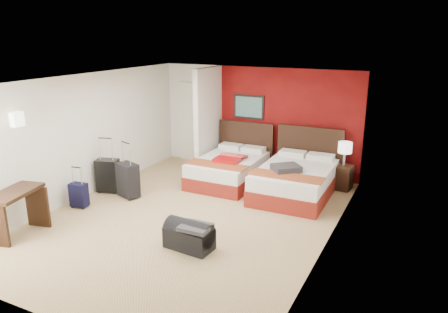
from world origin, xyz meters
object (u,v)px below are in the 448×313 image
Objects in this scene: bed_right at (295,182)px; duffel_bag at (189,237)px; bed_left at (228,170)px; table_lamp at (345,154)px; red_suitcase_open at (230,158)px; suitcase_charcoal at (128,181)px; suitcase_black at (108,176)px; nightstand at (343,177)px; suitcase_navy at (79,196)px; desk at (17,214)px.

bed_right is 3.02m from duffel_bag.
table_lamp is at bearing 16.71° from bed_left.
duffel_bag is (0.78, -3.03, -0.09)m from bed_left.
suitcase_charcoal is (-1.56, -1.61, -0.27)m from red_suitcase_open.
bed_left is 2.75× the size of suitcase_black.
red_suitcase_open is at bearing -152.98° from nightstand.
suitcase_navy is at bearing -101.49° from suitcase_charcoal.
nightstand is (2.30, 0.82, -0.35)m from red_suitcase_open.
suitcase_navy is (-3.56, -2.44, -0.08)m from bed_right.
bed_right reaches higher than duffel_bag.
suitcase_charcoal reaches higher than duffel_bag.
red_suitcase_open is 1.41× the size of nightstand.
red_suitcase_open is at bearing 42.74° from suitcase_navy.
table_lamp is 0.76× the size of suitcase_black.
suitcase_navy is 0.60× the size of duffel_bag.
nightstand is at bearing 71.22° from duffel_bag.
suitcase_black is 0.91× the size of duffel_bag.
bed_right is 3.92× the size of table_lamp.
red_suitcase_open reaches higher than nightstand.
desk is (0.04, -2.26, 0.06)m from suitcase_black.
bed_left is 3.64× the size of table_lamp.
suitcase_black reaches higher than suitcase_navy.
desk is at bearing -117.00° from bed_left.
nightstand is at bearing 16.71° from bed_left.
desk is (-1.99, -3.92, 0.12)m from bed_left.
bed_right is 2.13× the size of desk.
bed_left is at bearing 174.48° from bed_right.
suitcase_navy is at bearing -127.67° from bed_left.
table_lamp reaches higher than bed_left.
red_suitcase_open is (0.10, -0.10, 0.33)m from bed_left.
table_lamp is at bearing 18.54° from red_suitcase_open.
suitcase_charcoal is 2.27m from desk.
suitcase_navy is 0.48× the size of desk.
table_lamp reaches higher than duffel_bag.
desk is at bearing -133.38° from table_lamp.
duffel_bag is (-0.81, -2.91, -0.11)m from bed_right.
red_suitcase_open reaches higher than bed_left.
suitcase_navy is (-2.08, -2.47, -0.38)m from red_suitcase_open.
bed_right is at bearing -126.25° from nightstand.
bed_left is 1.97× the size of desk.
desk reaches higher than bed_right.
nightstand is (2.40, 0.72, -0.02)m from bed_left.
red_suitcase_open is 0.78× the size of desk.
suitcase_charcoal is 1.51× the size of suitcase_navy.
suitcase_charcoal is at bearing 63.58° from desk.
bed_left is at bearing -163.20° from table_lamp.
table_lamp is at bearing 11.30° from suitcase_black.
suitcase_black is (-2.13, -1.56, -0.27)m from red_suitcase_open.
desk is at bearing -83.77° from suitcase_charcoal.
table_lamp is at bearing 29.77° from suitcase_navy.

